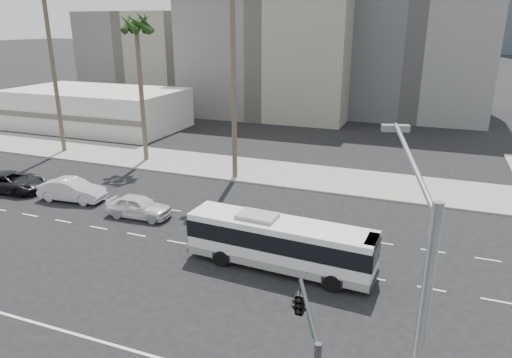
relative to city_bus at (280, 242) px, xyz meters
The scene contains 13 objects.
ground 4.33m from the city_bus, behind, with size 700.00×700.00×0.00m, color black.
sidewalk_north 16.75m from the city_bus, 103.79° to the left, with size 120.00×7.00×0.15m, color gray.
commercial_low 43.21m from the city_bus, 141.85° to the left, with size 22.00×12.16×5.00m.
midrise_beige_west 48.97m from the city_bus, 109.27° to the left, with size 24.00×18.00×18.00m, color slate.
midrise_gray_center 54.07m from the city_bus, 85.63° to the left, with size 20.00×20.00×26.00m, color #57585A.
midrise_beige_far 66.08m from the city_bus, 129.62° to the left, with size 18.00×16.00×15.00m, color slate.
city_bus is the anchor object (origin of this frame).
car_a 12.00m from the city_bus, 164.09° to the left, with size 4.69×1.89×1.60m, color silver.
car_b 18.67m from the city_bus, 167.02° to the left, with size 5.16×1.80×1.70m, color silver.
car_c 24.61m from the city_bus, behind, with size 5.77×2.66×1.60m, color black.
streetlight_corner 15.14m from the city_bus, 60.52° to the right, with size 1.75×4.79×10.32m.
traffic_signal 11.48m from the city_bus, 68.66° to the right, with size 2.61×3.65×5.72m.
palm_mid 27.01m from the city_bus, 140.85° to the left, with size 4.52×4.52×13.98m.
Camera 1 is at (10.96, -22.51, 12.93)m, focal length 32.31 mm.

